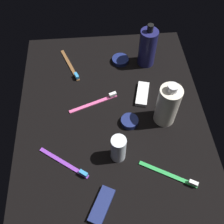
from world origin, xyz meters
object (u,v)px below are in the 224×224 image
at_px(lotion_bottle, 148,47).
at_px(toothbrush_green, 172,175).
at_px(deodorant_stick, 118,149).
at_px(toothbrush_purple, 66,164).
at_px(toothbrush_brown, 71,66).
at_px(snack_bar_white, 142,94).
at_px(toothbrush_pink, 96,102).
at_px(cream_tin_right, 130,121).
at_px(bodywash_bottle, 168,105).
at_px(cream_tin_left, 120,60).
at_px(snack_bar_navy, 102,205).

xyz_separation_m(lotion_bottle, toothbrush_green, (0.47, 0.00, -0.07)).
relative_size(deodorant_stick, toothbrush_purple, 0.66).
xyz_separation_m(toothbrush_purple, toothbrush_brown, (-0.41, 0.01, 0.00)).
bearing_deg(deodorant_stick, toothbrush_brown, -159.32).
height_order(deodorant_stick, snack_bar_white, deodorant_stick).
xyz_separation_m(toothbrush_pink, cream_tin_right, (0.09, 0.11, 0.00)).
bearing_deg(bodywash_bottle, cream_tin_right, -85.73).
height_order(toothbrush_brown, cream_tin_left, toothbrush_brown).
height_order(toothbrush_green, cream_tin_right, toothbrush_green).
relative_size(bodywash_bottle, toothbrush_brown, 1.00).
xyz_separation_m(snack_bar_white, cream_tin_right, (0.11, -0.06, 0.00)).
distance_m(lotion_bottle, cream_tin_left, 0.12).
bearing_deg(toothbrush_green, toothbrush_pink, -144.17).
distance_m(toothbrush_brown, snack_bar_navy, 0.55).
xyz_separation_m(deodorant_stick, cream_tin_right, (-0.12, 0.05, -0.04)).
xyz_separation_m(bodywash_bottle, deodorant_stick, (0.13, -0.17, -0.03)).
xyz_separation_m(lotion_bottle, bodywash_bottle, (0.27, 0.02, 0.00)).
height_order(lotion_bottle, toothbrush_green, lotion_bottle).
distance_m(deodorant_stick, snack_bar_white, 0.26).
relative_size(deodorant_stick, toothbrush_green, 0.62).
distance_m(toothbrush_purple, snack_bar_navy, 0.17).
bearing_deg(toothbrush_brown, cream_tin_left, 94.45).
bearing_deg(cream_tin_right, cream_tin_left, -179.66).
bearing_deg(cream_tin_left, toothbrush_green, 12.00).
height_order(toothbrush_pink, toothbrush_purple, same).
bearing_deg(deodorant_stick, toothbrush_pink, -164.86).
height_order(bodywash_bottle, deodorant_stick, bodywash_bottle).
relative_size(deodorant_stick, cream_tin_left, 1.56).
bearing_deg(lotion_bottle, toothbrush_green, 0.42).
height_order(lotion_bottle, bodywash_bottle, lotion_bottle).
relative_size(bodywash_bottle, toothbrush_green, 1.06).
relative_size(deodorant_stick, snack_bar_white, 0.98).
distance_m(deodorant_stick, snack_bar_navy, 0.17).
bearing_deg(snack_bar_navy, lotion_bottle, -173.54).
height_order(snack_bar_white, cream_tin_left, cream_tin_left).
bearing_deg(snack_bar_navy, bodywash_bottle, 167.56).
relative_size(toothbrush_pink, cream_tin_right, 2.96).
relative_size(toothbrush_brown, cream_tin_right, 2.93).
distance_m(bodywash_bottle, cream_tin_right, 0.14).
distance_m(snack_bar_white, cream_tin_left, 0.19).
height_order(lotion_bottle, snack_bar_navy, lotion_bottle).
xyz_separation_m(toothbrush_pink, snack_bar_white, (-0.02, 0.17, 0.00)).
distance_m(snack_bar_white, snack_bar_navy, 0.42).
xyz_separation_m(lotion_bottle, toothbrush_purple, (0.41, -0.31, -0.07)).
distance_m(toothbrush_brown, toothbrush_green, 0.56).
bearing_deg(snack_bar_white, cream_tin_right, -13.18).
distance_m(deodorant_stick, toothbrush_pink, 0.22).
bearing_deg(cream_tin_right, lotion_bottle, 160.59).
height_order(toothbrush_green, snack_bar_navy, toothbrush_green).
height_order(toothbrush_green, cream_tin_left, toothbrush_green).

